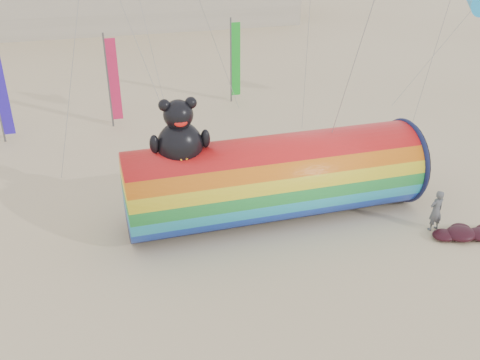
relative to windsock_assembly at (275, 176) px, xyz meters
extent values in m
plane|color=#CCB58C|center=(-2.24, -2.64, -1.77)|extent=(160.00, 160.00, 0.00)
cylinder|color=red|center=(0.01, 0.00, -0.09)|extent=(11.51, 3.36, 3.36)
torus|color=#0F1438|center=(5.65, 0.00, -0.09)|extent=(0.23, 3.52, 3.52)
cylinder|color=black|center=(5.79, 0.00, -0.09)|extent=(0.06, 3.32, 3.32)
ellipsoid|color=black|center=(-3.63, 0.00, 1.73)|extent=(1.64, 1.47, 1.73)
ellipsoid|color=yellow|center=(-3.63, -0.53, 1.64)|extent=(0.84, 0.37, 0.74)
sphere|color=black|center=(-3.63, 0.00, 2.88)|extent=(1.06, 1.06, 1.06)
sphere|color=black|center=(-4.09, 0.00, 3.27)|extent=(0.42, 0.42, 0.42)
sphere|color=black|center=(-3.17, 0.00, 3.27)|extent=(0.42, 0.42, 0.42)
ellipsoid|color=red|center=(-3.63, -0.43, 2.74)|extent=(0.46, 0.17, 0.30)
ellipsoid|color=black|center=(-4.54, -0.09, 1.93)|extent=(0.35, 0.35, 0.69)
ellipsoid|color=black|center=(-2.72, -0.09, 1.93)|extent=(0.35, 0.35, 0.69)
imported|color=#4D4F53|center=(5.51, -2.73, -0.93)|extent=(0.66, 0.48, 1.67)
ellipsoid|color=#400B17|center=(6.12, -3.56, -1.56)|extent=(1.17, 0.99, 0.41)
ellipsoid|color=#400B17|center=(6.82, -3.76, -1.60)|extent=(0.99, 0.84, 0.34)
ellipsoid|color=#400B17|center=(5.52, -3.41, -1.61)|extent=(0.91, 0.77, 0.32)
ellipsoid|color=#400B17|center=(6.42, -3.16, -1.63)|extent=(0.78, 0.66, 0.27)
cube|color=#2C19BC|center=(-10.74, 11.13, 0.88)|extent=(0.56, 0.06, 4.50)
cylinder|color=#59595E|center=(-5.40, 11.79, 0.83)|extent=(0.10, 0.10, 5.20)
cube|color=#CD1C4D|center=(-5.09, 11.79, 0.88)|extent=(0.56, 0.06, 4.50)
cylinder|color=#59595E|center=(2.16, 14.07, 0.83)|extent=(0.10, 0.10, 5.20)
cube|color=green|center=(2.47, 14.07, 0.88)|extent=(0.56, 0.06, 4.50)
cone|color=#1C9AE1|center=(14.01, 7.78, 4.73)|extent=(1.42, 1.42, 1.28)
camera|label=1|loc=(-6.51, -17.33, 9.29)|focal=40.00mm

